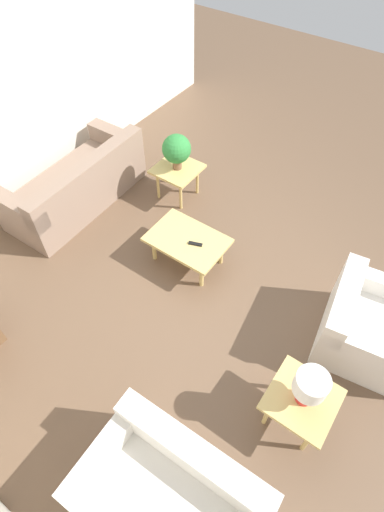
% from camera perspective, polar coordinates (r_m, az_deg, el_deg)
% --- Properties ---
extents(ground_plane, '(14.00, 14.00, 0.00)m').
position_cam_1_polar(ground_plane, '(4.76, 4.84, -3.26)').
color(ground_plane, brown).
extents(wall_right, '(0.12, 7.20, 2.70)m').
position_cam_1_polar(wall_right, '(5.60, -23.52, 20.42)').
color(wall_right, silver).
rests_on(wall_right, ground_plane).
extents(sofa, '(0.90, 1.98, 0.78)m').
position_cam_1_polar(sofa, '(5.65, -16.00, 9.64)').
color(sofa, gray).
rests_on(sofa, ground_plane).
extents(armchair, '(1.01, 1.08, 0.72)m').
position_cam_1_polar(armchair, '(4.42, 23.56, -9.20)').
color(armchair, silver).
rests_on(armchair, ground_plane).
extents(loveseat, '(1.37, 0.92, 0.72)m').
position_cam_1_polar(loveseat, '(3.59, -2.87, -31.31)').
color(loveseat, silver).
rests_on(loveseat, ground_plane).
extents(coffee_table, '(0.90, 0.62, 0.39)m').
position_cam_1_polar(coffee_table, '(4.65, -0.66, 2.07)').
color(coffee_table, tan).
rests_on(coffee_table, ground_plane).
extents(side_table_plant, '(0.57, 0.57, 0.47)m').
position_cam_1_polar(side_table_plant, '(5.48, -2.10, 11.94)').
color(side_table_plant, tan).
rests_on(side_table_plant, ground_plane).
extents(side_table_lamp, '(0.57, 0.57, 0.47)m').
position_cam_1_polar(side_table_lamp, '(3.74, 15.34, -19.38)').
color(side_table_lamp, tan).
rests_on(side_table_lamp, ground_plane).
extents(potted_plant, '(0.37, 0.37, 0.49)m').
position_cam_1_polar(potted_plant, '(5.26, -2.22, 14.98)').
color(potted_plant, brown).
rests_on(potted_plant, side_table_plant).
extents(table_lamp, '(0.27, 0.27, 0.40)m').
position_cam_1_polar(table_lamp, '(3.44, 16.51, -17.45)').
color(table_lamp, red).
rests_on(table_lamp, side_table_lamp).
extents(remote_control, '(0.16, 0.09, 0.02)m').
position_cam_1_polar(remote_control, '(4.56, 0.48, 1.75)').
color(remote_control, black).
rests_on(remote_control, coffee_table).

